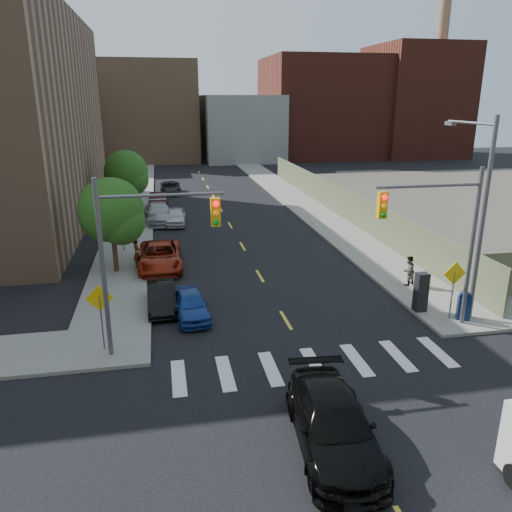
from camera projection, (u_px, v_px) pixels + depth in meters
name	position (u px, v px, depth m)	size (l,w,h in m)	color
ground	(351.00, 430.00, 15.14)	(160.00, 160.00, 0.00)	black
sidewalk_nw	(137.00, 193.00, 52.54)	(3.50, 73.00, 0.15)	gray
sidewalk_ne	(280.00, 188.00, 55.34)	(3.50, 73.00, 0.15)	gray
fence_north	(338.00, 200.00, 42.69)	(0.12, 44.00, 2.50)	#646546
gravel_lot	(511.00, 202.00, 48.26)	(36.00, 42.00, 0.06)	#595447
bg_bldg_west	(43.00, 123.00, 74.84)	(14.00, 18.00, 12.00)	#592319
bg_bldg_midwest	(151.00, 112.00, 79.14)	(14.00, 16.00, 15.00)	#8C6B4C
bg_bldg_center	(240.00, 128.00, 80.56)	(12.00, 16.00, 10.00)	gray
bg_bldg_east	(320.00, 108.00, 84.05)	(18.00, 18.00, 16.00)	#592319
bg_bldg_fareast	(414.00, 101.00, 84.76)	(14.00, 16.00, 18.00)	#592319
smokestack	(439.00, 70.00, 83.97)	(1.80, 1.80, 28.00)	#8C6B4C
signal_nw	(143.00, 244.00, 18.30)	(4.59, 0.30, 7.00)	#59595E
signal_ne	(441.00, 228.00, 20.46)	(4.59, 0.30, 7.00)	#59595E
streetlight_ne	(479.00, 205.00, 21.49)	(0.25, 3.70, 9.00)	#59595E
warn_sign_nw	(100.00, 306.00, 19.21)	(1.06, 0.06, 2.83)	#59595E
warn_sign_ne	(454.00, 280.00, 21.92)	(1.06, 0.06, 2.83)	#59595E
warn_sign_midwest	(122.00, 223.00, 31.84)	(1.06, 0.06, 2.83)	#59595E
tree_west_near	(112.00, 214.00, 27.65)	(3.66, 3.64, 5.52)	#332114
tree_west_far	(126.00, 175.00, 41.68)	(3.66, 3.64, 5.52)	#332114
parked_car_blue	(191.00, 305.00, 22.77)	(1.46, 3.64, 1.24)	navy
parked_car_black	(162.00, 296.00, 23.71)	(1.31, 3.75, 1.24)	black
parked_car_red	(160.00, 256.00, 29.31)	(2.49, 5.39, 1.50)	maroon
parked_car_silver	(159.00, 213.00, 40.11)	(2.15, 5.29, 1.53)	#A6AAAE
parked_car_white	(176.00, 216.00, 39.45)	(1.58, 3.92, 1.33)	silver
parked_car_maroon	(158.00, 201.00, 45.04)	(1.51, 4.34, 1.43)	#3D110C
parked_car_grey	(170.00, 188.00, 52.22)	(2.06, 4.47, 1.24)	black
black_sedan	(333.00, 424.00, 14.22)	(2.15, 5.28, 1.53)	black
mailbox	(464.00, 306.00, 22.24)	(0.65, 0.59, 1.31)	navy
payphone	(421.00, 292.00, 23.02)	(0.55, 0.45, 1.85)	black
pedestrian_west	(137.00, 253.00, 29.13)	(0.59, 0.39, 1.61)	gray
pedestrian_east	(408.00, 271.00, 26.26)	(0.77, 0.60, 1.59)	gray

